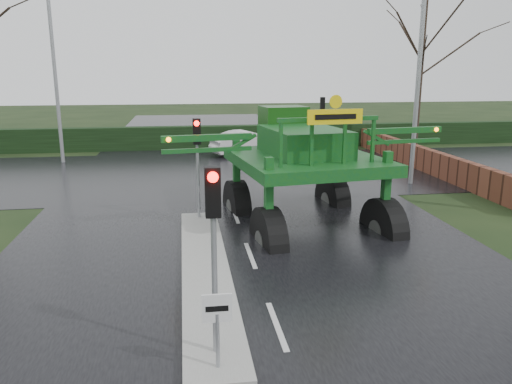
{
  "coord_description": "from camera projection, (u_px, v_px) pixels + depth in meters",
  "views": [
    {
      "loc": [
        -1.76,
        -9.03,
        5.06
      ],
      "look_at": [
        0.07,
        3.36,
        2.0
      ],
      "focal_mm": 35.0,
      "sensor_mm": 36.0,
      "label": 1
    }
  ],
  "objects": [
    {
      "name": "ground",
      "position": [
        277.0,
        326.0,
        10.13
      ],
      "size": [
        140.0,
        140.0,
        0.0
      ],
      "primitive_type": "plane",
      "color": "black",
      "rests_on": "ground"
    },
    {
      "name": "road_main",
      "position": [
        230.0,
        202.0,
        19.74
      ],
      "size": [
        14.0,
        80.0,
        0.02
      ],
      "primitive_type": "cube",
      "color": "black",
      "rests_on": "ground"
    },
    {
      "name": "road_cross",
      "position": [
        219.0,
        172.0,
        25.5
      ],
      "size": [
        80.0,
        12.0,
        0.02
      ],
      "primitive_type": "cube",
      "color": "black",
      "rests_on": "ground"
    },
    {
      "name": "median_island",
      "position": [
        206.0,
        269.0,
        12.81
      ],
      "size": [
        1.2,
        10.0,
        0.16
      ],
      "primitive_type": "cube",
      "color": "gray",
      "rests_on": "ground"
    },
    {
      "name": "hedge_row",
      "position": [
        210.0,
        137.0,
        33.02
      ],
      "size": [
        44.0,
        0.9,
        1.5
      ],
      "primitive_type": "cube",
      "color": "black",
      "rests_on": "ground"
    },
    {
      "name": "brick_wall",
      "position": [
        413.0,
        155.0,
        26.85
      ],
      "size": [
        0.4,
        20.0,
        1.2
      ],
      "primitive_type": "cube",
      "color": "#592D1E",
      "rests_on": "ground"
    },
    {
      "name": "keep_left_sign",
      "position": [
        217.0,
        319.0,
        8.25
      ],
      "size": [
        0.5,
        0.07,
        1.35
      ],
      "color": "gray",
      "rests_on": "ground"
    },
    {
      "name": "traffic_signal_near",
      "position": [
        213.0,
        222.0,
        8.36
      ],
      "size": [
        0.26,
        0.33,
        3.52
      ],
      "color": "gray",
      "rests_on": "ground"
    },
    {
      "name": "traffic_signal_mid",
      "position": [
        197.0,
        147.0,
        16.53
      ],
      "size": [
        0.26,
        0.33,
        3.52
      ],
      "color": "gray",
      "rests_on": "ground"
    },
    {
      "name": "traffic_signal_far",
      "position": [
        322.0,
        113.0,
        29.66
      ],
      "size": [
        0.26,
        0.33,
        3.52
      ],
      "rotation": [
        0.0,
        0.0,
        3.14
      ],
      "color": "gray",
      "rests_on": "ground"
    },
    {
      "name": "street_light_right",
      "position": [
        414.0,
        48.0,
        21.4
      ],
      "size": [
        3.85,
        0.3,
        10.0
      ],
      "color": "gray",
      "rests_on": "ground"
    },
    {
      "name": "street_light_left_far",
      "position": [
        59.0,
        53.0,
        26.77
      ],
      "size": [
        3.85,
        0.3,
        10.0
      ],
      "color": "gray",
      "rests_on": "ground"
    },
    {
      "name": "tree_right_far",
      "position": [
        422.0,
        46.0,
        30.61
      ],
      "size": [
        7.0,
        7.0,
        12.05
      ],
      "color": "black",
      "rests_on": "ground"
    },
    {
      "name": "crop_sprayer",
      "position": [
        266.0,
        157.0,
        14.71
      ],
      "size": [
        9.71,
        6.64,
        5.46
      ],
      "rotation": [
        0.0,
        0.0,
        0.14
      ],
      "color": "black",
      "rests_on": "ground"
    },
    {
      "name": "white_sedan",
      "position": [
        247.0,
        155.0,
        30.72
      ],
      "size": [
        4.74,
        2.92,
        1.47
      ],
      "primitive_type": "imported",
      "rotation": [
        0.0,
        0.0,
        1.9
      ],
      "color": "silver",
      "rests_on": "ground"
    }
  ]
}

